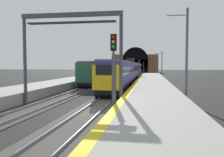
{
  "coord_description": "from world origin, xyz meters",
  "views": [
    {
      "loc": [
        -16.24,
        -4.09,
        3.39
      ],
      "look_at": [
        13.74,
        0.7,
        1.67
      ],
      "focal_mm": 37.89,
      "sensor_mm": 36.0,
      "label": 1
    }
  ],
  "objects_px": {
    "overhead_signal_gantry": "(71,36)",
    "catenary_mast_near": "(162,64)",
    "train_main_approaching": "(130,70)",
    "railway_signal_far": "(144,67)",
    "railway_signal_near": "(114,68)",
    "train_adjacent_platform": "(109,70)",
    "railway_signal_mid": "(139,68)",
    "catenary_mast_far": "(186,55)"
  },
  "relations": [
    {
      "from": "overhead_signal_gantry",
      "to": "railway_signal_mid",
      "type": "bearing_deg",
      "value": -7.27
    },
    {
      "from": "train_main_approaching",
      "to": "catenary_mast_near",
      "type": "relative_size",
      "value": 7.97
    },
    {
      "from": "train_main_approaching",
      "to": "train_adjacent_platform",
      "type": "relative_size",
      "value": 1.5
    },
    {
      "from": "catenary_mast_near",
      "to": "catenary_mast_far",
      "type": "distance_m",
      "value": 42.32
    },
    {
      "from": "overhead_signal_gantry",
      "to": "catenary_mast_far",
      "type": "bearing_deg",
      "value": -75.45
    },
    {
      "from": "railway_signal_near",
      "to": "railway_signal_far",
      "type": "height_order",
      "value": "railway_signal_near"
    },
    {
      "from": "catenary_mast_near",
      "to": "railway_signal_near",
      "type": "bearing_deg",
      "value": 173.69
    },
    {
      "from": "railway_signal_mid",
      "to": "overhead_signal_gantry",
      "type": "distance_m",
      "value": 33.18
    },
    {
      "from": "train_adjacent_platform",
      "to": "railway_signal_near",
      "type": "bearing_deg",
      "value": -169.63
    },
    {
      "from": "railway_signal_near",
      "to": "catenary_mast_far",
      "type": "relative_size",
      "value": 0.64
    },
    {
      "from": "railway_signal_near",
      "to": "catenary_mast_far",
      "type": "xyz_separation_m",
      "value": [
        6.59,
        -5.42,
        1.03
      ]
    },
    {
      "from": "train_main_approaching",
      "to": "railway_signal_far",
      "type": "relative_size",
      "value": 11.93
    },
    {
      "from": "catenary_mast_far",
      "to": "train_adjacent_platform",
      "type": "bearing_deg",
      "value": 22.29
    },
    {
      "from": "train_main_approaching",
      "to": "catenary_mast_far",
      "type": "distance_m",
      "value": 29.86
    },
    {
      "from": "railway_signal_near",
      "to": "railway_signal_far",
      "type": "relative_size",
      "value": 1.13
    },
    {
      "from": "train_main_approaching",
      "to": "railway_signal_mid",
      "type": "height_order",
      "value": "train_main_approaching"
    },
    {
      "from": "train_main_approaching",
      "to": "railway_signal_far",
      "type": "distance_m",
      "value": 38.52
    },
    {
      "from": "catenary_mast_near",
      "to": "catenary_mast_far",
      "type": "height_order",
      "value": "catenary_mast_far"
    },
    {
      "from": "overhead_signal_gantry",
      "to": "catenary_mast_near",
      "type": "distance_m",
      "value": 45.87
    },
    {
      "from": "railway_signal_near",
      "to": "overhead_signal_gantry",
      "type": "distance_m",
      "value": 6.38
    },
    {
      "from": "train_adjacent_platform",
      "to": "overhead_signal_gantry",
      "type": "relative_size",
      "value": 4.39
    },
    {
      "from": "train_main_approaching",
      "to": "catenary_mast_far",
      "type": "height_order",
      "value": "catenary_mast_far"
    },
    {
      "from": "overhead_signal_gantry",
      "to": "catenary_mast_far",
      "type": "height_order",
      "value": "catenary_mast_far"
    },
    {
      "from": "train_main_approaching",
      "to": "railway_signal_mid",
      "type": "relative_size",
      "value": 12.21
    },
    {
      "from": "overhead_signal_gantry",
      "to": "catenary_mast_near",
      "type": "relative_size",
      "value": 1.22
    },
    {
      "from": "train_adjacent_platform",
      "to": "railway_signal_near",
      "type": "height_order",
      "value": "railway_signal_near"
    },
    {
      "from": "train_adjacent_platform",
      "to": "catenary_mast_far",
      "type": "distance_m",
      "value": 31.58
    },
    {
      "from": "railway_signal_mid",
      "to": "catenary_mast_far",
      "type": "bearing_deg",
      "value": 10.14
    },
    {
      "from": "train_adjacent_platform",
      "to": "overhead_signal_gantry",
      "type": "distance_m",
      "value": 31.93
    },
    {
      "from": "train_main_approaching",
      "to": "catenary_mast_far",
      "type": "xyz_separation_m",
      "value": [
        -28.9,
        -7.25,
        1.97
      ]
    },
    {
      "from": "train_adjacent_platform",
      "to": "overhead_signal_gantry",
      "type": "height_order",
      "value": "overhead_signal_gantry"
    },
    {
      "from": "railway_signal_mid",
      "to": "railway_signal_near",
      "type": "bearing_deg",
      "value": 0.0
    },
    {
      "from": "overhead_signal_gantry",
      "to": "catenary_mast_near",
      "type": "xyz_separation_m",
      "value": [
        44.81,
        -9.59,
        -2.11
      ]
    },
    {
      "from": "train_adjacent_platform",
      "to": "overhead_signal_gantry",
      "type": "xyz_separation_m",
      "value": [
        -31.65,
        -2.35,
        3.5
      ]
    },
    {
      "from": "train_adjacent_platform",
      "to": "overhead_signal_gantry",
      "type": "bearing_deg",
      "value": -175.73
    },
    {
      "from": "train_adjacent_platform",
      "to": "railway_signal_far",
      "type": "distance_m",
      "value": 38.77
    },
    {
      "from": "railway_signal_mid",
      "to": "railway_signal_far",
      "type": "xyz_separation_m",
      "value": [
        37.08,
        0.0,
        0.06
      ]
    },
    {
      "from": "railway_signal_near",
      "to": "catenary_mast_near",
      "type": "bearing_deg",
      "value": 173.69
    },
    {
      "from": "railway_signal_far",
      "to": "overhead_signal_gantry",
      "type": "distance_m",
      "value": 70.05
    },
    {
      "from": "railway_signal_far",
      "to": "train_adjacent_platform",
      "type": "bearing_deg",
      "value": -9.7
    },
    {
      "from": "catenary_mast_near",
      "to": "railway_signal_far",
      "type": "bearing_deg",
      "value": 12.17
    },
    {
      "from": "overhead_signal_gantry",
      "to": "railway_signal_near",
      "type": "bearing_deg",
      "value": -134.42
    }
  ]
}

